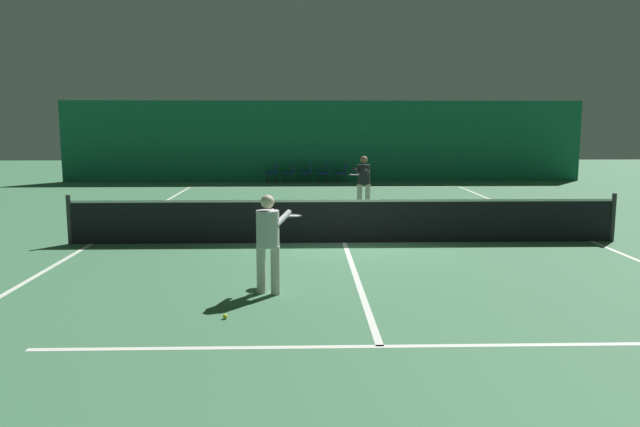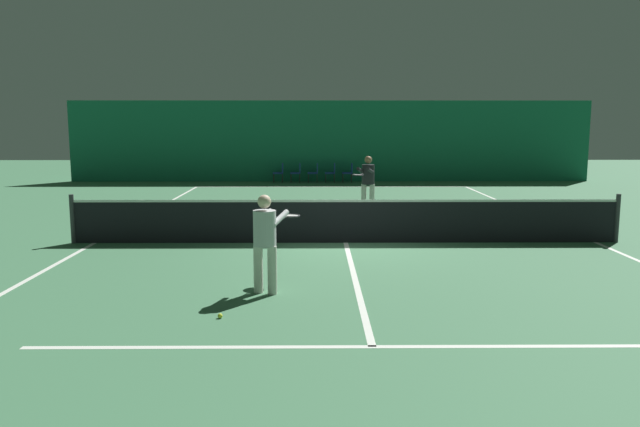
{
  "view_description": "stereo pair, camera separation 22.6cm",
  "coord_description": "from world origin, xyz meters",
  "px_view_note": "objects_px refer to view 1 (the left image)",
  "views": [
    {
      "loc": [
        -0.9,
        -13.42,
        2.62
      ],
      "look_at": [
        -0.58,
        -1.57,
        0.88
      ],
      "focal_mm": 35.0,
      "sensor_mm": 36.0,
      "label": 1
    },
    {
      "loc": [
        -0.67,
        -13.42,
        2.62
      ],
      "look_at": [
        -0.58,
        -1.57,
        0.88
      ],
      "focal_mm": 35.0,
      "sensor_mm": 36.0,
      "label": 2
    }
  ],
  "objects_px": {
    "player_far": "(363,179)",
    "courtside_chair_2": "(308,171)",
    "tennis_ball": "(225,316)",
    "courtside_chair_0": "(273,171)",
    "tennis_net": "(344,220)",
    "courtside_chair_1": "(290,171)",
    "courtside_chair_3": "(325,171)",
    "courtside_chair_4": "(342,171)",
    "player_near": "(269,236)"
  },
  "relations": [
    {
      "from": "courtside_chair_0",
      "to": "courtside_chair_2",
      "type": "bearing_deg",
      "value": 90.0
    },
    {
      "from": "player_far",
      "to": "tennis_ball",
      "type": "distance_m",
      "value": 10.65
    },
    {
      "from": "courtside_chair_0",
      "to": "tennis_ball",
      "type": "distance_m",
      "value": 19.07
    },
    {
      "from": "player_far",
      "to": "courtside_chair_4",
      "type": "relative_size",
      "value": 1.94
    },
    {
      "from": "courtside_chair_1",
      "to": "courtside_chair_2",
      "type": "relative_size",
      "value": 1.0
    },
    {
      "from": "player_far",
      "to": "courtside_chair_4",
      "type": "distance_m",
      "value": 8.86
    },
    {
      "from": "player_far",
      "to": "courtside_chair_3",
      "type": "distance_m",
      "value": 8.89
    },
    {
      "from": "player_near",
      "to": "courtside_chair_0",
      "type": "relative_size",
      "value": 1.83
    },
    {
      "from": "player_near",
      "to": "courtside_chair_3",
      "type": "relative_size",
      "value": 1.83
    },
    {
      "from": "courtside_chair_2",
      "to": "courtside_chair_3",
      "type": "height_order",
      "value": "same"
    },
    {
      "from": "player_near",
      "to": "courtside_chair_0",
      "type": "distance_m",
      "value": 17.81
    },
    {
      "from": "courtside_chair_0",
      "to": "courtside_chair_2",
      "type": "xyz_separation_m",
      "value": [
        1.51,
        0.0,
        0.0
      ]
    },
    {
      "from": "courtside_chair_1",
      "to": "player_near",
      "type": "bearing_deg",
      "value": 0.08
    },
    {
      "from": "courtside_chair_1",
      "to": "courtside_chair_4",
      "type": "distance_m",
      "value": 2.27
    },
    {
      "from": "courtside_chair_0",
      "to": "courtside_chair_2",
      "type": "height_order",
      "value": "same"
    },
    {
      "from": "courtside_chair_3",
      "to": "courtside_chair_1",
      "type": "bearing_deg",
      "value": -90.0
    },
    {
      "from": "courtside_chair_2",
      "to": "player_far",
      "type": "bearing_deg",
      "value": 10.12
    },
    {
      "from": "player_far",
      "to": "courtside_chair_2",
      "type": "relative_size",
      "value": 1.94
    },
    {
      "from": "courtside_chair_1",
      "to": "courtside_chair_4",
      "type": "height_order",
      "value": "same"
    },
    {
      "from": "courtside_chair_0",
      "to": "courtside_chair_4",
      "type": "height_order",
      "value": "same"
    },
    {
      "from": "tennis_net",
      "to": "player_near",
      "type": "xyz_separation_m",
      "value": [
        -1.42,
        -4.02,
        0.38
      ]
    },
    {
      "from": "courtside_chair_1",
      "to": "courtside_chair_3",
      "type": "height_order",
      "value": "same"
    },
    {
      "from": "tennis_net",
      "to": "courtside_chair_4",
      "type": "xyz_separation_m",
      "value": [
        0.82,
        13.77,
        -0.03
      ]
    },
    {
      "from": "player_far",
      "to": "courtside_chair_0",
      "type": "relative_size",
      "value": 1.94
    },
    {
      "from": "courtside_chair_3",
      "to": "tennis_ball",
      "type": "height_order",
      "value": "courtside_chair_3"
    },
    {
      "from": "player_far",
      "to": "courtside_chair_1",
      "type": "distance_m",
      "value": 9.16
    },
    {
      "from": "tennis_net",
      "to": "courtside_chair_2",
      "type": "height_order",
      "value": "tennis_net"
    },
    {
      "from": "courtside_chair_3",
      "to": "courtside_chair_0",
      "type": "bearing_deg",
      "value": -90.0
    },
    {
      "from": "tennis_net",
      "to": "courtside_chair_2",
      "type": "relative_size",
      "value": 14.29
    },
    {
      "from": "courtside_chair_4",
      "to": "courtside_chair_1",
      "type": "bearing_deg",
      "value": -90.0
    },
    {
      "from": "player_near",
      "to": "courtside_chair_0",
      "type": "height_order",
      "value": "player_near"
    },
    {
      "from": "courtside_chair_0",
      "to": "courtside_chair_1",
      "type": "bearing_deg",
      "value": 90.0
    },
    {
      "from": "player_near",
      "to": "courtside_chair_4",
      "type": "distance_m",
      "value": 17.94
    },
    {
      "from": "tennis_net",
      "to": "courtside_chair_2",
      "type": "bearing_deg",
      "value": 92.88
    },
    {
      "from": "tennis_ball",
      "to": "courtside_chair_0",
      "type": "bearing_deg",
      "value": 90.75
    },
    {
      "from": "tennis_ball",
      "to": "courtside_chair_4",
      "type": "bearing_deg",
      "value": 81.72
    },
    {
      "from": "player_far",
      "to": "courtside_chair_2",
      "type": "height_order",
      "value": "player_far"
    },
    {
      "from": "courtside_chair_3",
      "to": "courtside_chair_4",
      "type": "height_order",
      "value": "same"
    },
    {
      "from": "courtside_chair_0",
      "to": "tennis_net",
      "type": "bearing_deg",
      "value": 9.1
    },
    {
      "from": "player_far",
      "to": "tennis_ball",
      "type": "height_order",
      "value": "player_far"
    },
    {
      "from": "tennis_ball",
      "to": "player_near",
      "type": "bearing_deg",
      "value": 67.35
    },
    {
      "from": "tennis_net",
      "to": "courtside_chair_4",
      "type": "height_order",
      "value": "tennis_net"
    },
    {
      "from": "courtside_chair_1",
      "to": "tennis_ball",
      "type": "relative_size",
      "value": 12.73
    },
    {
      "from": "tennis_net",
      "to": "courtside_chair_2",
      "type": "xyz_separation_m",
      "value": [
        -0.69,
        13.77,
        -0.03
      ]
    },
    {
      "from": "player_near",
      "to": "courtside_chair_3",
      "type": "distance_m",
      "value": 17.86
    },
    {
      "from": "tennis_net",
      "to": "courtside_chair_0",
      "type": "height_order",
      "value": "tennis_net"
    },
    {
      "from": "player_far",
      "to": "player_near",
      "type": "bearing_deg",
      "value": 7.45
    },
    {
      "from": "courtside_chair_0",
      "to": "courtside_chair_1",
      "type": "relative_size",
      "value": 1.0
    },
    {
      "from": "player_far",
      "to": "courtside_chair_0",
      "type": "xyz_separation_m",
      "value": [
        -3.09,
        8.84,
        -0.46
      ]
    },
    {
      "from": "courtside_chair_2",
      "to": "courtside_chair_4",
      "type": "bearing_deg",
      "value": 90.0
    }
  ]
}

